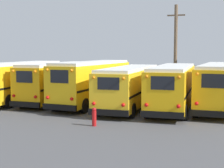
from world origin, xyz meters
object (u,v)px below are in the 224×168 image
school_bus_3 (130,85)px  fire_hydrant (94,117)px  school_bus_1 (59,81)px  utility_pole (176,47)px  school_bus_5 (219,85)px  school_bus_4 (173,86)px  school_bus_2 (93,81)px  school_bus_0 (21,80)px

school_bus_3 → fire_hydrant: 6.83m
school_bus_1 → utility_pole: 13.29m
school_bus_5 → fire_hydrant: 10.16m
school_bus_3 → school_bus_5: bearing=11.0°
school_bus_4 → school_bus_5: size_ratio=1.07×
school_bus_2 → utility_pole: utility_pole is taller
school_bus_3 → school_bus_4: (3.11, 0.32, 0.07)m
school_bus_1 → utility_pole: (7.63, 10.52, 2.78)m
school_bus_0 → school_bus_4: bearing=1.6°
school_bus_1 → fire_hydrant: (6.24, -7.47, -1.20)m
school_bus_1 → fire_hydrant: bearing=-50.1°
school_bus_0 → fire_hydrant: school_bus_0 is taller
school_bus_4 → school_bus_2: bearing=179.0°
school_bus_1 → school_bus_5: bearing=2.2°
school_bus_4 → school_bus_5: (3.11, 0.89, 0.06)m
school_bus_5 → fire_hydrant: bearing=-127.9°
school_bus_2 → fire_hydrant: (3.13, -7.17, -1.29)m
school_bus_1 → fire_hydrant: size_ratio=9.56×
fire_hydrant → school_bus_5: bearing=52.1°
school_bus_2 → school_bus_1: bearing=174.5°
school_bus_0 → school_bus_1: (3.11, 0.74, -0.04)m
school_bus_3 → fire_hydrant: (0.02, -6.74, -1.10)m
utility_pole → school_bus_3: bearing=-97.1°
utility_pole → school_bus_2: bearing=-112.7°
school_bus_5 → utility_pole: 11.47m
school_bus_0 → school_bus_5: size_ratio=0.99×
school_bus_5 → utility_pole: size_ratio=1.13×
school_bus_2 → school_bus_5: 9.36m
school_bus_0 → fire_hydrant: 11.59m
school_bus_0 → utility_pole: (10.74, 11.26, 2.75)m
school_bus_3 → school_bus_5: 6.34m
school_bus_2 → utility_pole: size_ratio=1.17×
fire_hydrant → school_bus_3: bearing=90.2°
school_bus_3 → utility_pole: size_ratio=1.20×
school_bus_1 → school_bus_4: bearing=-2.5°
school_bus_5 → fire_hydrant: size_ratio=9.65×
school_bus_2 → utility_pole: bearing=67.3°
utility_pole → fire_hydrant: bearing=-94.4°
school_bus_4 → fire_hydrant: 7.80m
school_bus_2 → fire_hydrant: bearing=-66.4°
school_bus_1 → fire_hydrant: school_bus_1 is taller
school_bus_2 → school_bus_3: (3.11, -0.43, -0.19)m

